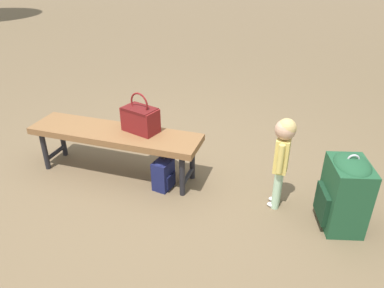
{
  "coord_description": "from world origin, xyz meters",
  "views": [
    {
      "loc": [
        1.66,
        -2.27,
        1.93
      ],
      "look_at": [
        0.25,
        0.06,
        0.45
      ],
      "focal_mm": 34.2,
      "sensor_mm": 36.0,
      "label": 1
    }
  ],
  "objects_px": {
    "child_standing": "(283,150)",
    "backpack_large": "(345,191)",
    "park_bench": "(115,137)",
    "handbag": "(140,118)",
    "backpack_small": "(163,173)"
  },
  "relations": [
    {
      "from": "park_bench",
      "to": "handbag",
      "type": "bearing_deg",
      "value": 31.43
    },
    {
      "from": "handbag",
      "to": "backpack_large",
      "type": "xyz_separation_m",
      "value": [
        1.76,
        0.2,
        -0.26
      ]
    },
    {
      "from": "handbag",
      "to": "backpack_small",
      "type": "xyz_separation_m",
      "value": [
        0.3,
        -0.1,
        -0.42
      ]
    },
    {
      "from": "handbag",
      "to": "backpack_small",
      "type": "relative_size",
      "value": 1.17
    },
    {
      "from": "backpack_small",
      "to": "handbag",
      "type": "bearing_deg",
      "value": 161.14
    },
    {
      "from": "park_bench",
      "to": "backpack_large",
      "type": "bearing_deg",
      "value": 9.34
    },
    {
      "from": "handbag",
      "to": "child_standing",
      "type": "height_order",
      "value": "handbag"
    },
    {
      "from": "handbag",
      "to": "backpack_large",
      "type": "bearing_deg",
      "value": 6.36
    },
    {
      "from": "backpack_large",
      "to": "backpack_small",
      "type": "height_order",
      "value": "backpack_large"
    },
    {
      "from": "backpack_large",
      "to": "backpack_small",
      "type": "bearing_deg",
      "value": -168.39
    },
    {
      "from": "child_standing",
      "to": "backpack_small",
      "type": "height_order",
      "value": "child_standing"
    },
    {
      "from": "child_standing",
      "to": "backpack_large",
      "type": "height_order",
      "value": "child_standing"
    },
    {
      "from": "park_bench",
      "to": "backpack_large",
      "type": "xyz_separation_m",
      "value": [
        1.97,
        0.32,
        -0.08
      ]
    },
    {
      "from": "backpack_large",
      "to": "child_standing",
      "type": "bearing_deg",
      "value": -177.62
    },
    {
      "from": "park_bench",
      "to": "handbag",
      "type": "distance_m",
      "value": 0.31
    }
  ]
}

